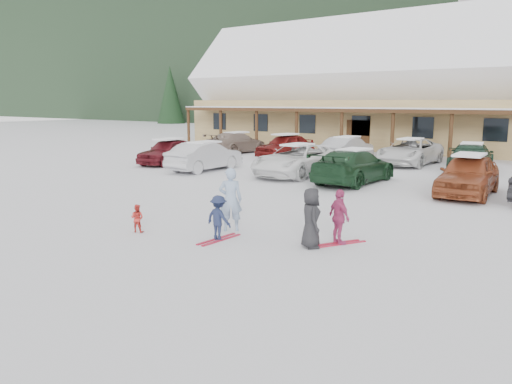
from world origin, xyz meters
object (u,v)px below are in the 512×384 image
Objects in this scene: parked_car_4 at (468,175)px; bystander_dark at (311,218)px; adult_skier at (231,199)px; child_magenta at (339,217)px; child_navy at (219,218)px; parked_car_1 at (205,156)px; parked_car_7 at (237,143)px; parked_car_9 at (347,149)px; parked_car_0 at (169,151)px; parked_car_10 at (410,152)px; parked_car_11 at (471,157)px; toddler_red at (137,218)px; parked_car_3 at (354,166)px; day_lodge at (363,96)px; parked_car_8 at (285,146)px; parked_car_2 at (297,160)px.

bystander_dark is at bearing -101.10° from parked_car_4.
child_magenta is at bearing 152.69° from adult_skier.
adult_skier reaches higher than child_navy.
bystander_dark is 0.33× the size of parked_car_1.
parked_car_9 is (8.16, 0.36, 0.01)m from parked_car_7.
parked_car_9 reaches higher than parked_car_0.
parked_car_10 is 1.07× the size of parked_car_11.
parked_car_0 is at bearing -68.62° from toddler_red.
parked_car_3 is at bearing -117.20° from toddler_red.
toddler_red is (7.06, -29.34, -3.56)m from day_lodge.
parked_car_10 is (-3.79, 17.29, -0.00)m from bystander_dark.
parked_car_0 is (-12.62, 10.26, 0.13)m from child_navy.
day_lodge is 5.93× the size of parked_car_11.
bystander_dark reaches higher than parked_car_10.
parked_car_4 is (1.23, 9.52, 0.04)m from bystander_dark.
parked_car_1 is 1.03× the size of parked_car_8.
parked_car_1 is 8.94m from parked_car_7.
parked_car_8 is (-7.95, 6.69, 0.00)m from parked_car_3.
day_lodge reaches higher than parked_car_1.
bystander_dark is at bearing 88.01° from child_magenta.
parked_car_4 is 7.13m from parked_car_11.
parked_car_11 is (3.45, -0.81, -0.02)m from parked_car_10.
parked_car_2 is 6.91m from parked_car_9.
parked_car_7 is at bearing 87.71° from parked_car_0.
parked_car_8 reaches higher than bystander_dark.
parked_car_2 is 11.08m from parked_car_7.
parked_car_4 is (7.86, -0.49, 0.03)m from parked_car_2.
adult_skier is 3.05m from child_magenta.
bystander_dark is (11.57, -27.79, -3.21)m from day_lodge.
child_magenta is (2.63, 1.49, 0.11)m from child_navy.
parked_car_3 reaches higher than parked_car_0.
bystander_dark is (4.51, 1.54, 0.35)m from toddler_red.
adult_skier reaches higher than parked_car_7.
child_magenta is 15.82m from parked_car_11.
parked_car_10 is at bearing -45.96° from child_magenta.
parked_car_10 reaches higher than parked_car_7.
parked_car_7 is 1.00× the size of parked_car_11.
parked_car_10 is at bearing -172.55° from parked_car_9.
parked_car_3 is (-0.90, 9.44, -0.14)m from adult_skier.
toddler_red is 0.17× the size of parked_car_1.
adult_skier is 0.40× the size of parked_car_9.
parked_car_9 is at bearing -34.28° from child_magenta.
parked_car_2 reaches higher than toddler_red.
parked_car_1 is 12.62m from parked_car_4.
child_navy is 0.26× the size of parked_car_1.
parked_car_10 is (2.84, 7.28, -0.02)m from parked_car_2.
parked_car_9 is (-8.68, 7.35, -0.05)m from parked_car_4.
parked_car_4 is at bearing -51.90° from bystander_dark.
parked_car_7 is 0.93× the size of parked_car_10.
day_lodge is at bearing 71.42° from parked_car_0.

